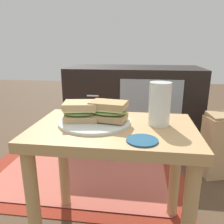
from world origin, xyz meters
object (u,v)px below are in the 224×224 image
tv_cabinet (133,105)px  sandwich_front (81,111)px  paper_bag (221,145)px  sandwich_back (109,111)px  plate (95,122)px  beer_glass (160,104)px  coaster (142,140)px

tv_cabinet → sandwich_front: (-0.15, -0.93, 0.21)m
sandwich_front → paper_bag: 0.89m
sandwich_back → paper_bag: 0.82m
plate → paper_bag: (0.62, 0.49, -0.28)m
sandwich_front → beer_glass: beer_glass is taller
plate → sandwich_front: sandwich_front is taller
coaster → sandwich_front: bearing=147.6°
plate → sandwich_front: size_ratio=1.82×
tv_cabinet → sandwich_front: size_ratio=6.79×
beer_glass → plate: bearing=-176.7°
plate → beer_glass: 0.23m
coaster → paper_bag: 0.83m
beer_glass → paper_bag: 0.71m
sandwich_back → coaster: 0.19m
sandwich_front → sandwich_back: (0.10, 0.00, 0.00)m
tv_cabinet → sandwich_back: 0.95m
coaster → paper_bag: coaster is taller
sandwich_back → paper_bag: bearing=40.7°
plate → coaster: size_ratio=2.76×
paper_bag → beer_glass: bearing=-129.5°
beer_glass → paper_bag: (0.40, 0.48, -0.35)m
tv_cabinet → sandwich_back: size_ratio=6.51×
sandwich_front → coaster: sandwich_front is taller
beer_glass → coaster: size_ratio=1.60×
coaster → beer_glass: bearing=69.9°
plate → coaster: bearing=-39.7°
tv_cabinet → beer_glass: beer_glass is taller
tv_cabinet → sandwich_back: bearing=-93.4°
sandwich_front → coaster: (0.22, -0.14, -0.04)m
tv_cabinet → beer_glass: size_ratio=6.44×
tv_cabinet → plate: (-0.10, -0.93, 0.17)m
plate → paper_bag: bearing=38.5°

